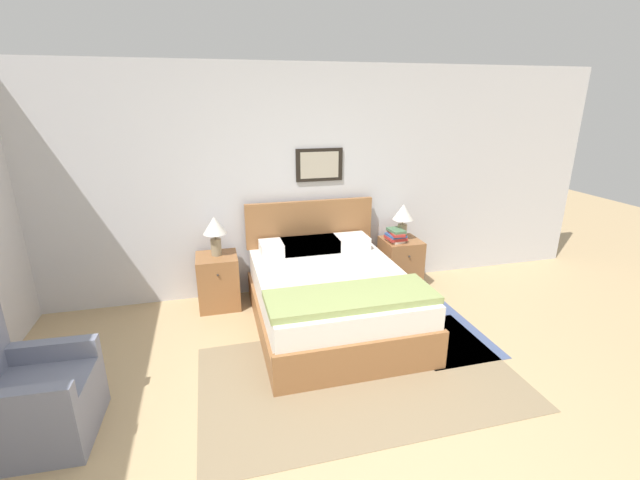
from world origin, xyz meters
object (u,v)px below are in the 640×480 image
Objects in this scene: table_lamp_by_door at (403,215)px; nightstand_by_door at (400,263)px; nightstand_near_window at (218,281)px; table_lamp_near_window at (215,229)px; armchair at (29,401)px; bed at (331,295)px.

nightstand_by_door is at bearing -114.01° from table_lamp_by_door.
table_lamp_near_window reaches higher than nightstand_near_window.
nightstand_by_door is 0.60m from table_lamp_by_door.
nightstand_near_window is at bearing 145.27° from armchair.
table_lamp_by_door reaches higher than armchair.
bed is 4.43× the size of table_lamp_near_window.
nightstand_near_window is 2.28m from table_lamp_by_door.
armchair is at bearing -153.65° from table_lamp_by_door.
table_lamp_near_window is at bearing 179.30° from nightstand_by_door.
nightstand_by_door is 1.37× the size of table_lamp_near_window.
bed is 2.12× the size of armchair.
table_lamp_near_window is (1.30, 1.73, 0.59)m from armchair.
bed is 2.59m from armchair.
bed is 4.43× the size of table_lamp_by_door.
bed is at bearing -34.12° from table_lamp_near_window.
table_lamp_by_door is (2.20, 0.03, 0.60)m from nightstand_near_window.
table_lamp_near_window is (-2.18, 0.03, 0.60)m from nightstand_by_door.
bed is at bearing 115.14° from armchair.
armchair is 2.09× the size of table_lamp_by_door.
bed is 3.22× the size of nightstand_near_window.
table_lamp_by_door reaches higher than nightstand_near_window.
table_lamp_near_window is 1.00× the size of table_lamp_by_door.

